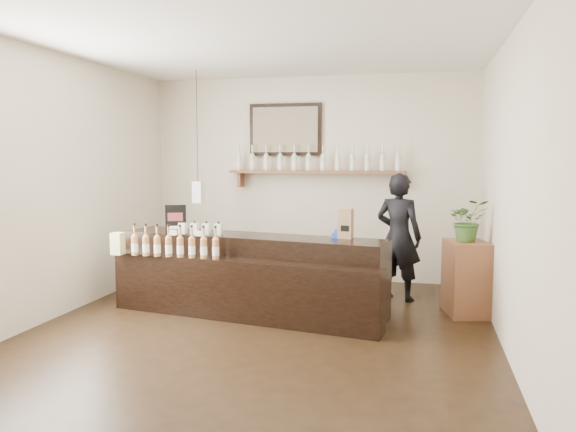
# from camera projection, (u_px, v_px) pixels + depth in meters

# --- Properties ---
(ground) EXTENTS (5.00, 5.00, 0.00)m
(ground) POSITION_uv_depth(u_px,v_px,m) (261.00, 330.00, 5.53)
(ground) COLOR black
(ground) RESTS_ON ground
(room_shell) EXTENTS (5.00, 5.00, 5.00)m
(room_shell) POSITION_uv_depth(u_px,v_px,m) (260.00, 157.00, 5.35)
(room_shell) COLOR beige
(room_shell) RESTS_ON ground
(back_wall_decor) EXTENTS (2.66, 0.96, 1.69)m
(back_wall_decor) POSITION_uv_depth(u_px,v_px,m) (298.00, 153.00, 7.67)
(back_wall_decor) COLOR brown
(back_wall_decor) RESTS_ON ground
(counter) EXTENTS (3.07, 1.28, 0.99)m
(counter) POSITION_uv_depth(u_px,v_px,m) (248.00, 277.00, 6.13)
(counter) COLOR black
(counter) RESTS_ON ground
(promo_sign) EXTENTS (0.22, 0.11, 0.32)m
(promo_sign) POSITION_uv_depth(u_px,v_px,m) (176.00, 219.00, 6.30)
(promo_sign) COLOR black
(promo_sign) RESTS_ON counter
(paper_bag) EXTENTS (0.16, 0.13, 0.32)m
(paper_bag) POSITION_uv_depth(u_px,v_px,m) (346.00, 224.00, 5.91)
(paper_bag) COLOR #986C49
(paper_bag) RESTS_ON counter
(tape_dispenser) EXTENTS (0.12, 0.08, 0.10)m
(tape_dispenser) POSITION_uv_depth(u_px,v_px,m) (337.00, 235.00, 5.95)
(tape_dispenser) COLOR #1734A6
(tape_dispenser) RESTS_ON counter
(side_cabinet) EXTENTS (0.51, 0.62, 0.80)m
(side_cabinet) POSITION_uv_depth(u_px,v_px,m) (466.00, 278.00, 6.07)
(side_cabinet) COLOR brown
(side_cabinet) RESTS_ON ground
(potted_plant) EXTENTS (0.48, 0.44, 0.45)m
(potted_plant) POSITION_uv_depth(u_px,v_px,m) (468.00, 220.00, 6.00)
(potted_plant) COLOR #335A24
(potted_plant) RESTS_ON side_cabinet
(shopkeeper) EXTENTS (0.73, 0.60, 1.72)m
(shopkeeper) POSITION_uv_depth(u_px,v_px,m) (399.00, 229.00, 6.65)
(shopkeeper) COLOR black
(shopkeeper) RESTS_ON ground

